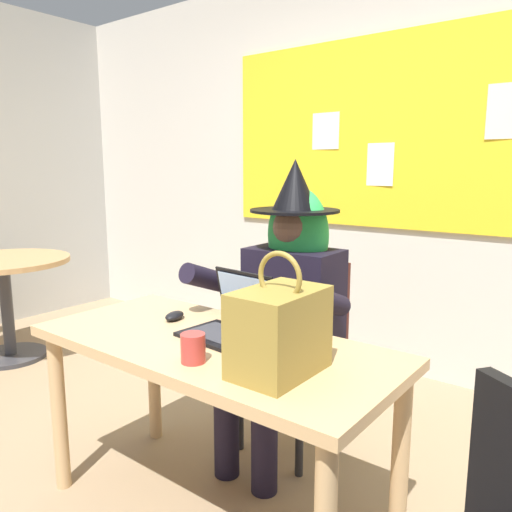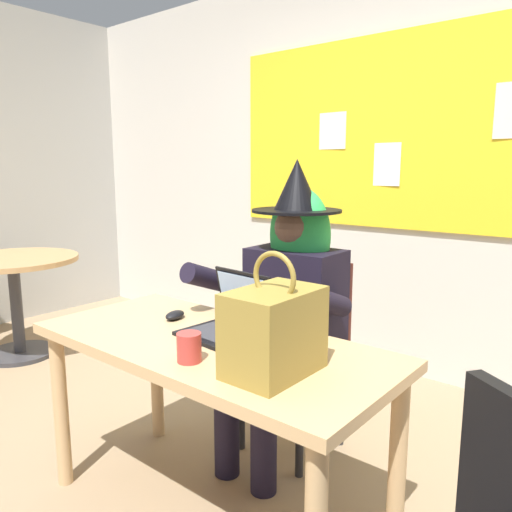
{
  "view_description": "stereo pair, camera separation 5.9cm",
  "coord_description": "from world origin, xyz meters",
  "px_view_note": "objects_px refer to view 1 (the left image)",
  "views": [
    {
      "loc": [
        1.28,
        -1.16,
        1.33
      ],
      "look_at": [
        0.07,
        0.41,
        0.98
      ],
      "focal_mm": 35.03,
      "sensor_mm": 36.0,
      "label": 1
    },
    {
      "loc": [
        1.33,
        -1.12,
        1.33
      ],
      "look_at": [
        0.07,
        0.41,
        0.98
      ],
      "focal_mm": 35.03,
      "sensor_mm": 36.0,
      "label": 2
    }
  ],
  "objects_px": {
    "chair_at_desk": "(300,343)",
    "coffee_mug": "(193,348)",
    "computer_mouse": "(175,316)",
    "desk_main": "(212,366)",
    "handbag": "(279,330)",
    "side_table_round": "(5,284)",
    "laptop": "(232,321)",
    "person_costumed": "(286,292)"
  },
  "relations": [
    {
      "from": "chair_at_desk",
      "to": "coffee_mug",
      "type": "bearing_deg",
      "value": 10.52
    },
    {
      "from": "chair_at_desk",
      "to": "computer_mouse",
      "type": "height_order",
      "value": "chair_at_desk"
    },
    {
      "from": "desk_main",
      "to": "handbag",
      "type": "relative_size",
      "value": 3.65
    },
    {
      "from": "computer_mouse",
      "to": "coffee_mug",
      "type": "relative_size",
      "value": 1.09
    },
    {
      "from": "computer_mouse",
      "to": "coffee_mug",
      "type": "xyz_separation_m",
      "value": [
        0.39,
        -0.28,
        0.03
      ]
    },
    {
      "from": "side_table_round",
      "to": "handbag",
      "type": "bearing_deg",
      "value": -9.0
    },
    {
      "from": "computer_mouse",
      "to": "laptop",
      "type": "bearing_deg",
      "value": -12.42
    },
    {
      "from": "person_costumed",
      "to": "chair_at_desk",
      "type": "bearing_deg",
      "value": 178.34
    },
    {
      "from": "chair_at_desk",
      "to": "coffee_mug",
      "type": "relative_size",
      "value": 9.43
    },
    {
      "from": "person_costumed",
      "to": "coffee_mug",
      "type": "xyz_separation_m",
      "value": [
        0.14,
        -0.74,
        -0.01
      ]
    },
    {
      "from": "computer_mouse",
      "to": "side_table_round",
      "type": "distance_m",
      "value": 1.98
    },
    {
      "from": "handbag",
      "to": "chair_at_desk",
      "type": "bearing_deg",
      "value": 118.2
    },
    {
      "from": "chair_at_desk",
      "to": "handbag",
      "type": "distance_m",
      "value": 0.93
    },
    {
      "from": "handbag",
      "to": "coffee_mug",
      "type": "distance_m",
      "value": 0.3
    },
    {
      "from": "computer_mouse",
      "to": "side_table_round",
      "type": "height_order",
      "value": "computer_mouse"
    },
    {
      "from": "chair_at_desk",
      "to": "side_table_round",
      "type": "xyz_separation_m",
      "value": [
        -2.2,
        -0.35,
        0.04
      ]
    },
    {
      "from": "chair_at_desk",
      "to": "laptop",
      "type": "height_order",
      "value": "laptop"
    },
    {
      "from": "person_costumed",
      "to": "computer_mouse",
      "type": "xyz_separation_m",
      "value": [
        -0.24,
        -0.46,
        -0.05
      ]
    },
    {
      "from": "person_costumed",
      "to": "computer_mouse",
      "type": "bearing_deg",
      "value": -29.62
    },
    {
      "from": "person_costumed",
      "to": "handbag",
      "type": "height_order",
      "value": "person_costumed"
    },
    {
      "from": "handbag",
      "to": "side_table_round",
      "type": "relative_size",
      "value": 0.43
    },
    {
      "from": "computer_mouse",
      "to": "handbag",
      "type": "distance_m",
      "value": 0.68
    },
    {
      "from": "laptop",
      "to": "handbag",
      "type": "height_order",
      "value": "handbag"
    },
    {
      "from": "desk_main",
      "to": "person_costumed",
      "type": "distance_m",
      "value": 0.58
    },
    {
      "from": "laptop",
      "to": "handbag",
      "type": "distance_m",
      "value": 0.4
    },
    {
      "from": "chair_at_desk",
      "to": "computer_mouse",
      "type": "xyz_separation_m",
      "value": [
        -0.24,
        -0.58,
        0.23
      ]
    },
    {
      "from": "handbag",
      "to": "side_table_round",
      "type": "bearing_deg",
      "value": 171.0
    },
    {
      "from": "coffee_mug",
      "to": "side_table_round",
      "type": "height_order",
      "value": "coffee_mug"
    },
    {
      "from": "chair_at_desk",
      "to": "person_costumed",
      "type": "bearing_deg",
      "value": 1.33
    },
    {
      "from": "laptop",
      "to": "person_costumed",
      "type": "bearing_deg",
      "value": 102.37
    },
    {
      "from": "computer_mouse",
      "to": "coffee_mug",
      "type": "height_order",
      "value": "coffee_mug"
    },
    {
      "from": "computer_mouse",
      "to": "coffee_mug",
      "type": "bearing_deg",
      "value": -49.74
    },
    {
      "from": "desk_main",
      "to": "computer_mouse",
      "type": "relative_size",
      "value": 13.25
    },
    {
      "from": "computer_mouse",
      "to": "side_table_round",
      "type": "bearing_deg",
      "value": 159.28
    },
    {
      "from": "person_costumed",
      "to": "handbag",
      "type": "bearing_deg",
      "value": 30.69
    },
    {
      "from": "desk_main",
      "to": "chair_at_desk",
      "type": "bearing_deg",
      "value": 94.02
    },
    {
      "from": "person_costumed",
      "to": "coffee_mug",
      "type": "height_order",
      "value": "person_costumed"
    },
    {
      "from": "desk_main",
      "to": "person_costumed",
      "type": "bearing_deg",
      "value": 94.86
    },
    {
      "from": "laptop",
      "to": "chair_at_desk",
      "type": "bearing_deg",
      "value": 100.79
    },
    {
      "from": "person_costumed",
      "to": "coffee_mug",
      "type": "bearing_deg",
      "value": 9.02
    },
    {
      "from": "coffee_mug",
      "to": "side_table_round",
      "type": "distance_m",
      "value": 2.41
    },
    {
      "from": "chair_at_desk",
      "to": "coffee_mug",
      "type": "height_order",
      "value": "chair_at_desk"
    }
  ]
}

